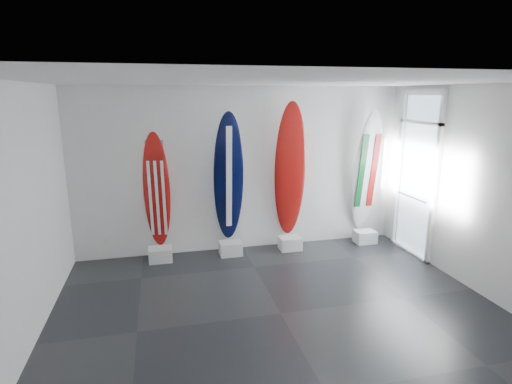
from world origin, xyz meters
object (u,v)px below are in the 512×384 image
object	(u,v)px
surfboard_usa	(157,191)
surfboard_swiss	(290,171)
surfboard_italy	(367,171)
surfboard_navy	(229,178)

from	to	relation	value
surfboard_usa	surfboard_swiss	bearing A→B (deg)	11.57
surfboard_usa	surfboard_swiss	distance (m)	2.40
surfboard_usa	surfboard_italy	distance (m)	3.93
surfboard_navy	surfboard_usa	bearing A→B (deg)	-177.93
surfboard_swiss	surfboard_italy	world-z (taller)	surfboard_swiss
surfboard_navy	surfboard_swiss	distance (m)	1.14
surfboard_italy	surfboard_navy	bearing A→B (deg)	178.02
surfboard_usa	surfboard_italy	world-z (taller)	surfboard_italy
surfboard_usa	surfboard_swiss	xyz separation A→B (m)	(2.38, 0.00, 0.24)
surfboard_navy	surfboard_swiss	world-z (taller)	surfboard_swiss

